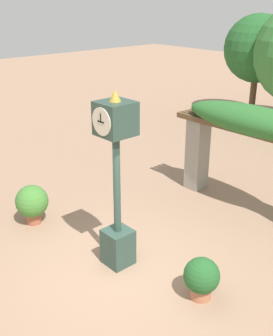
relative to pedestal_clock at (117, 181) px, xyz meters
name	(u,v)px	position (x,y,z in m)	size (l,w,h in m)	color
ground_plane	(120,273)	(0.30, -0.19, -1.83)	(60.00, 60.00, 0.00)	#9E7A60
pedestal_clock	(117,181)	(0.00, 0.00, 0.00)	(0.61, 0.66, 3.56)	#2D473D
pergola	(252,133)	(0.30, 3.97, 0.16)	(4.40, 1.08, 2.66)	gray
potted_plant_near_left	(202,277)	(1.82, 0.43, -1.40)	(0.66, 0.66, 0.80)	#B26B4C
potted_plant_near_right	(32,202)	(-2.61, -0.48, -1.29)	(0.78, 0.78, 0.96)	#9E563D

